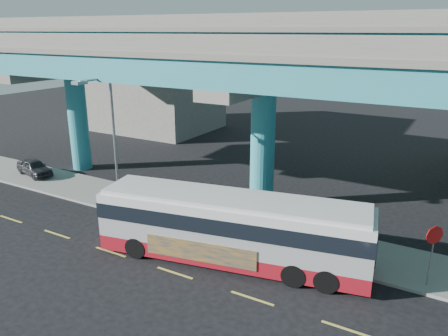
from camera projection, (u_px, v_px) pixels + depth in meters
The scene contains 9 objects.
ground at pixel (179, 270), 20.45m from camera, with size 120.00×120.00×0.00m, color black.
sidewalk at pixel (235, 225), 24.97m from camera, with size 70.00×4.00×0.15m, color gray.
lane_markings at pixel (175, 273), 20.20m from camera, with size 58.00×0.12×0.01m.
viaduct at pixel (266, 59), 25.19m from camera, with size 52.00×12.40×11.70m.
building_concrete at pixel (157, 88), 48.42m from camera, with size 12.00×10.00×9.00m, color gray.
transit_bus at pixel (232, 226), 20.74m from camera, with size 13.32×5.24×3.35m.
parked_car at pixel (34, 167), 33.15m from camera, with size 3.80×2.14×1.22m, color #2D2E33.
street_lamp at pixel (106, 126), 25.13m from camera, with size 0.50×2.65×8.22m.
stop_sign at pixel (433, 242), 18.35m from camera, with size 0.61×0.63×2.83m.
Camera 1 is at (10.86, -14.55, 10.77)m, focal length 35.00 mm.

